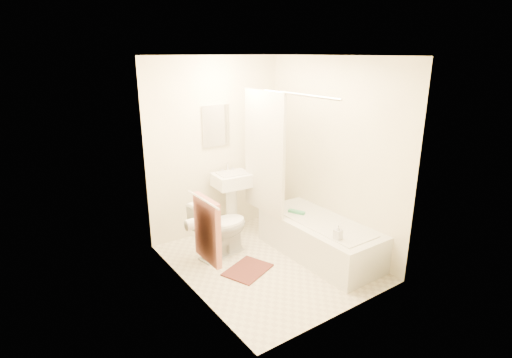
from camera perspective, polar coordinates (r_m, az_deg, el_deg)
floor at (r=4.94m, az=1.69°, el=-11.85°), size 2.40×2.40×0.00m
ceiling at (r=4.30m, az=2.00°, el=17.20°), size 2.40×2.40×0.00m
wall_back at (r=5.45m, az=-5.74°, el=4.50°), size 2.00×0.02×2.40m
wall_left at (r=3.98m, az=-9.79°, el=-0.66°), size 0.02×2.40×2.40m
wall_right at (r=5.11m, az=10.87°, el=3.39°), size 0.02×2.40×2.40m
mirror at (r=5.37m, az=-5.73°, el=7.57°), size 0.40×0.03×0.55m
curtain_rod at (r=4.58m, az=4.25°, el=12.19°), size 0.03×1.70×0.03m
shower_curtain at (r=5.03m, az=1.18°, el=3.70°), size 0.04×0.80×1.55m
towel_bar at (r=3.82m, az=-7.55°, el=-2.95°), size 0.02×0.60×0.02m
towel at (r=3.95m, az=-6.98°, el=-7.20°), size 0.06×0.45×0.66m
toilet_paper at (r=4.29m, az=-9.29°, el=-6.42°), size 0.11×0.12×0.12m
toilet at (r=4.99m, az=-5.07°, el=-6.95°), size 0.80×0.53×0.72m
sink at (r=5.50m, az=-3.43°, el=-3.20°), size 0.52×0.43×0.96m
bathtub at (r=5.08m, az=9.02°, el=-8.34°), size 0.71×1.61×0.45m
bath_mat at (r=4.78m, az=-1.19°, el=-12.85°), size 0.64×0.57×0.02m
soap_bottle at (r=4.52m, az=11.64°, el=-7.48°), size 0.09×0.09×0.18m
scrub_brush at (r=5.16m, az=5.81°, el=-4.75°), size 0.15×0.22×0.04m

